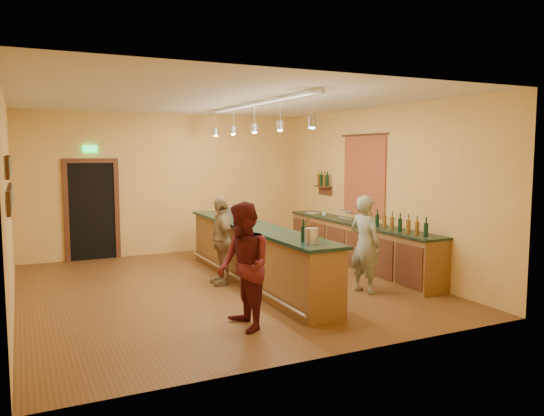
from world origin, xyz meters
name	(u,v)px	position (x,y,z in m)	size (l,w,h in m)	color
floor	(222,287)	(0.00, 0.00, 0.00)	(7.00, 7.00, 0.00)	brown
ceiling	(220,100)	(0.00, 0.00, 3.20)	(6.50, 7.00, 0.02)	silver
wall_back	(169,184)	(0.00, 3.50, 1.60)	(6.50, 0.02, 3.20)	#E3A355
wall_front	(329,218)	(0.00, -3.50, 1.60)	(6.50, 0.02, 3.20)	#E3A355
wall_left	(9,203)	(-3.25, 0.00, 1.60)	(0.02, 7.00, 3.20)	#E3A355
wall_right	(377,189)	(3.25, 0.00, 1.60)	(0.02, 7.00, 3.20)	#E3A355
doorway	(92,208)	(-1.70, 3.47, 1.13)	(1.15, 0.09, 2.48)	black
tapestry	(364,176)	(3.23, 0.40, 1.85)	(0.03, 1.40, 1.60)	maroon
bottle_shelf	(323,181)	(3.17, 1.90, 1.67)	(0.17, 0.55, 0.54)	#4B2616
picture_grid	(10,181)	(-3.21, -0.75, 1.95)	(0.06, 2.20, 0.70)	#382111
back_counter	(358,245)	(2.97, 0.18, 0.49)	(0.60, 4.55, 1.27)	brown
tasting_bar	(255,250)	(0.63, 0.00, 0.61)	(0.73, 5.10, 1.38)	brown
pendant_track	(254,114)	(0.63, 0.00, 2.98)	(0.11, 4.60, 0.50)	silver
bartender	(365,244)	(2.03, -1.35, 0.81)	(0.59, 0.39, 1.63)	gray
customer_a	(244,266)	(-0.50, -2.20, 0.85)	(0.82, 0.64, 1.69)	#59191E
customer_b	(221,240)	(0.08, 0.22, 0.78)	(0.92, 0.38, 1.57)	#997A51
bar_stool	(264,239)	(1.33, 1.13, 0.57)	(0.35, 0.35, 0.72)	#986044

